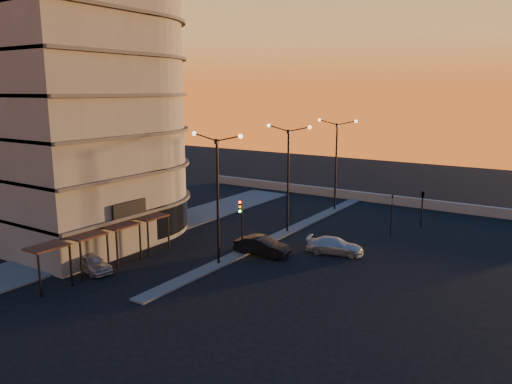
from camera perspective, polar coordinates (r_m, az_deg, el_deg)
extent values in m
plane|color=black|center=(36.53, -4.29, -8.25)|extent=(120.00, 120.00, 0.00)
cube|color=#4C4C4A|center=(46.03, -11.67, -4.19)|extent=(5.00, 40.00, 0.12)
cube|color=#4C4C4A|center=(44.46, 3.60, -4.53)|extent=(1.20, 36.00, 0.12)
cube|color=slate|center=(57.72, 13.25, -0.63)|extent=(44.00, 0.50, 1.00)
cylinder|color=#656058|center=(45.62, -17.30, 11.22)|extent=(14.00, 14.00, 25.00)
cube|color=#656058|center=(42.60, -22.57, 10.88)|extent=(14.00, 10.00, 25.00)
cylinder|color=black|center=(46.86, -16.51, -2.21)|extent=(14.16, 14.16, 2.40)
cube|color=black|center=(38.56, -14.25, -1.93)|extent=(0.15, 3.20, 1.20)
cylinder|color=black|center=(35.27, -4.40, -1.35)|extent=(0.18, 0.18, 9.00)
cube|color=black|center=(34.56, -4.51, 5.78)|extent=(0.25, 0.25, 0.35)
sphere|color=#FFE5B2|center=(35.77, -7.07, 6.65)|extent=(0.32, 0.32, 0.32)
sphere|color=#FFE5B2|center=(33.33, -1.78, 6.38)|extent=(0.32, 0.32, 0.32)
cylinder|color=black|center=(43.44, 3.67, 1.10)|extent=(0.18, 0.18, 9.00)
cube|color=black|center=(42.87, 3.75, 6.90)|extent=(0.25, 0.25, 0.35)
sphere|color=#FFE5B2|center=(43.86, 1.46, 7.61)|extent=(0.32, 0.32, 0.32)
sphere|color=#FFE5B2|center=(41.89, 6.16, 7.37)|extent=(0.32, 0.32, 0.32)
cylinder|color=black|center=(52.26, 9.12, 2.74)|extent=(0.18, 0.18, 9.00)
cube|color=black|center=(51.78, 9.27, 7.56)|extent=(0.25, 0.25, 0.35)
sphere|color=#FFE5B2|center=(52.60, 7.28, 8.17)|extent=(0.32, 0.32, 0.32)
sphere|color=#FFE5B2|center=(50.97, 11.36, 7.93)|extent=(0.32, 0.32, 0.32)
cylinder|color=black|center=(38.33, -1.59, -4.74)|extent=(0.12, 0.12, 3.20)
cube|color=black|center=(37.65, -1.76, -1.67)|extent=(0.28, 0.16, 1.00)
sphere|color=#FF0C05|center=(37.49, -1.85, -1.17)|extent=(0.20, 0.20, 0.20)
sphere|color=orange|center=(37.57, -1.85, -1.69)|extent=(0.20, 0.20, 0.20)
sphere|color=#0CFF26|center=(37.65, -1.84, -2.21)|extent=(0.20, 0.20, 0.20)
cylinder|color=black|center=(44.56, 15.20, -3.10)|extent=(0.12, 0.12, 2.80)
imported|color=black|center=(44.16, 15.32, -0.84)|extent=(0.13, 0.16, 0.80)
cylinder|color=black|center=(47.90, 18.41, -2.28)|extent=(0.12, 0.12, 2.80)
imported|color=black|center=(47.52, 18.55, -0.17)|extent=(0.42, 1.99, 0.80)
imported|color=#A8A9B0|center=(36.69, -18.30, -7.68)|extent=(3.91, 2.09, 1.27)
imported|color=black|center=(38.20, 0.72, -6.19)|extent=(4.45, 1.93, 1.42)
imported|color=#B4B7BC|center=(39.01, 9.02, -6.09)|extent=(4.65, 2.80, 1.26)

